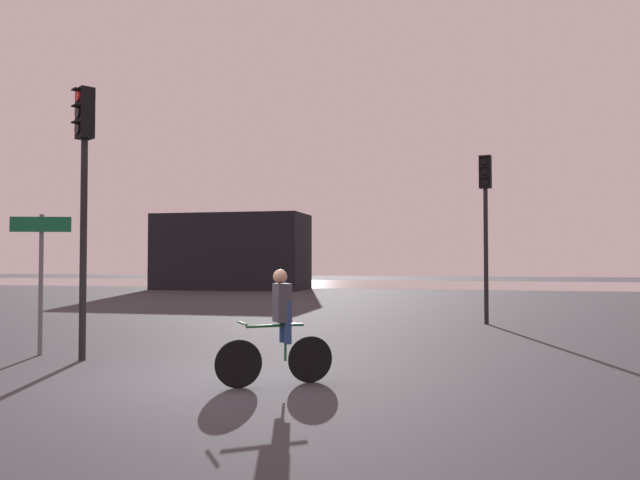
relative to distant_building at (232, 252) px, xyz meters
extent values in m
plane|color=#333338|center=(9.95, -26.90, -2.26)|extent=(120.00, 120.00, 0.00)
cube|color=gray|center=(9.95, 10.00, -2.25)|extent=(80.00, 16.00, 0.01)
cube|color=black|center=(0.00, 0.00, 0.00)|extent=(8.98, 4.00, 4.51)
cylinder|color=black|center=(7.07, -25.76, -0.31)|extent=(0.12, 0.12, 3.89)
cube|color=black|center=(7.07, -25.76, 2.08)|extent=(0.40, 0.38, 0.90)
cylinder|color=red|center=(6.99, -25.88, 2.37)|extent=(0.17, 0.13, 0.19)
cube|color=black|center=(6.98, -25.89, 2.48)|extent=(0.22, 0.21, 0.02)
cylinder|color=black|center=(6.99, -25.88, 2.08)|extent=(0.17, 0.13, 0.19)
cube|color=black|center=(6.98, -25.89, 2.19)|extent=(0.22, 0.21, 0.02)
cylinder|color=black|center=(6.99, -25.88, 1.79)|extent=(0.17, 0.13, 0.19)
cube|color=black|center=(6.98, -25.89, 1.90)|extent=(0.22, 0.21, 0.02)
cylinder|color=black|center=(14.19, -17.83, -0.39)|extent=(0.12, 0.12, 3.73)
cube|color=black|center=(14.19, -17.83, 1.92)|extent=(0.36, 0.30, 0.90)
cylinder|color=black|center=(14.17, -17.96, 2.21)|extent=(0.19, 0.06, 0.19)
cube|color=black|center=(14.16, -17.98, 2.32)|extent=(0.21, 0.15, 0.02)
cylinder|color=black|center=(14.17, -17.96, 1.92)|extent=(0.19, 0.06, 0.19)
cube|color=black|center=(14.16, -17.98, 2.03)|extent=(0.21, 0.15, 0.02)
cylinder|color=black|center=(14.17, -17.96, 1.63)|extent=(0.19, 0.06, 0.19)
cube|color=black|center=(14.16, -17.98, 1.74)|extent=(0.21, 0.15, 0.02)
cylinder|color=slate|center=(5.95, -25.39, -0.96)|extent=(0.08, 0.08, 2.60)
cube|color=#116038|center=(5.96, -25.45, 0.15)|extent=(1.06, 0.35, 0.28)
cylinder|color=black|center=(10.55, -27.38, -1.93)|extent=(0.57, 0.41, 0.66)
cylinder|color=black|center=(11.42, -26.79, -1.93)|extent=(0.57, 0.41, 0.66)
cylinder|color=#1E592D|center=(10.98, -27.09, -1.43)|extent=(0.72, 0.51, 0.04)
cylinder|color=#1E592D|center=(11.11, -27.00, -1.65)|extent=(0.04, 0.04, 0.55)
cylinder|color=#1E592D|center=(10.59, -27.36, -1.38)|extent=(0.28, 0.40, 0.03)
cylinder|color=navy|center=(11.05, -26.92, -1.38)|extent=(0.11, 0.11, 0.60)
cylinder|color=navy|center=(11.16, -27.09, -1.38)|extent=(0.11, 0.11, 0.60)
cube|color=#3F3F47|center=(11.07, -27.03, -1.11)|extent=(0.33, 0.36, 0.54)
sphere|color=tan|center=(11.04, -27.05, -0.74)|extent=(0.20, 0.20, 0.20)
camera|label=1|loc=(13.54, -35.49, -0.51)|focal=35.00mm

